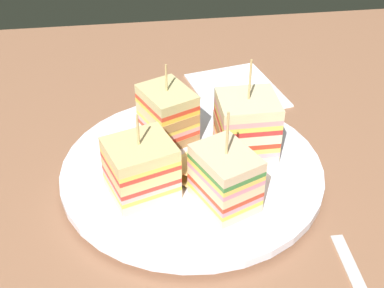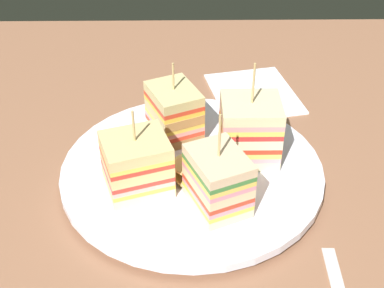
{
  "view_description": "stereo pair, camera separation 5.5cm",
  "coord_description": "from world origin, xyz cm",
  "px_view_note": "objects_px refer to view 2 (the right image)",
  "views": [
    {
      "loc": [
        6.12,
        44.2,
        37.45
      ],
      "look_at": [
        0.0,
        0.0,
        4.75
      ],
      "focal_mm": 48.87,
      "sensor_mm": 36.0,
      "label": 1
    },
    {
      "loc": [
        0.61,
        44.61,
        37.45
      ],
      "look_at": [
        0.0,
        0.0,
        4.75
      ],
      "focal_mm": 48.87,
      "sensor_mm": 36.0,
      "label": 2
    }
  ],
  "objects_px": {
    "plate": "(192,171)",
    "napkin": "(254,93)",
    "sandwich_wedge_1": "(218,181)",
    "chip_pile": "(192,167)",
    "sandwich_wedge_0": "(137,164)",
    "sandwich_wedge_3": "(174,112)",
    "sandwich_wedge_2": "(249,130)"
  },
  "relations": [
    {
      "from": "plate",
      "to": "napkin",
      "type": "xyz_separation_m",
      "value": [
        -0.09,
        -0.18,
        -0.01
      ]
    },
    {
      "from": "sandwich_wedge_1",
      "to": "napkin",
      "type": "relative_size",
      "value": 0.81
    },
    {
      "from": "chip_pile",
      "to": "sandwich_wedge_1",
      "type": "bearing_deg",
      "value": 119.68
    },
    {
      "from": "plate",
      "to": "sandwich_wedge_0",
      "type": "distance_m",
      "value": 0.07
    },
    {
      "from": "sandwich_wedge_3",
      "to": "chip_pile",
      "type": "xyz_separation_m",
      "value": [
        -0.02,
        0.08,
        -0.02
      ]
    },
    {
      "from": "sandwich_wedge_0",
      "to": "chip_pile",
      "type": "height_order",
      "value": "sandwich_wedge_0"
    },
    {
      "from": "sandwich_wedge_0",
      "to": "sandwich_wedge_1",
      "type": "xyz_separation_m",
      "value": [
        -0.08,
        0.03,
        0.0
      ]
    },
    {
      "from": "sandwich_wedge_1",
      "to": "napkin",
      "type": "height_order",
      "value": "sandwich_wedge_1"
    },
    {
      "from": "sandwich_wedge_0",
      "to": "napkin",
      "type": "relative_size",
      "value": 0.71
    },
    {
      "from": "sandwich_wedge_3",
      "to": "chip_pile",
      "type": "distance_m",
      "value": 0.08
    },
    {
      "from": "sandwich_wedge_0",
      "to": "chip_pile",
      "type": "distance_m",
      "value": 0.06
    },
    {
      "from": "sandwich_wedge_2",
      "to": "plate",
      "type": "bearing_deg",
      "value": 16.46
    },
    {
      "from": "plate",
      "to": "chip_pile",
      "type": "xyz_separation_m",
      "value": [
        0.0,
        0.02,
        0.02
      ]
    },
    {
      "from": "plate",
      "to": "chip_pile",
      "type": "bearing_deg",
      "value": 89.53
    },
    {
      "from": "sandwich_wedge_2",
      "to": "sandwich_wedge_3",
      "type": "height_order",
      "value": "sandwich_wedge_2"
    },
    {
      "from": "plate",
      "to": "chip_pile",
      "type": "height_order",
      "value": "chip_pile"
    },
    {
      "from": "napkin",
      "to": "plate",
      "type": "bearing_deg",
      "value": 64.05
    },
    {
      "from": "sandwich_wedge_1",
      "to": "chip_pile",
      "type": "height_order",
      "value": "sandwich_wedge_1"
    },
    {
      "from": "plate",
      "to": "sandwich_wedge_0",
      "type": "xyz_separation_m",
      "value": [
        0.06,
        0.03,
        0.04
      ]
    },
    {
      "from": "sandwich_wedge_3",
      "to": "napkin",
      "type": "distance_m",
      "value": 0.17
    },
    {
      "from": "sandwich_wedge_0",
      "to": "sandwich_wedge_1",
      "type": "distance_m",
      "value": 0.08
    },
    {
      "from": "chip_pile",
      "to": "sandwich_wedge_2",
      "type": "bearing_deg",
      "value": -149.68
    },
    {
      "from": "sandwich_wedge_3",
      "to": "chip_pile",
      "type": "bearing_deg",
      "value": -10.34
    },
    {
      "from": "napkin",
      "to": "sandwich_wedge_0",
      "type": "bearing_deg",
      "value": 56.19
    },
    {
      "from": "sandwich_wedge_2",
      "to": "sandwich_wedge_3",
      "type": "bearing_deg",
      "value": -27.89
    },
    {
      "from": "plate",
      "to": "sandwich_wedge_2",
      "type": "xyz_separation_m",
      "value": [
        -0.06,
        -0.02,
        0.04
      ]
    },
    {
      "from": "plate",
      "to": "sandwich_wedge_3",
      "type": "distance_m",
      "value": 0.08
    },
    {
      "from": "plate",
      "to": "sandwich_wedge_0",
      "type": "height_order",
      "value": "sandwich_wedge_0"
    },
    {
      "from": "plate",
      "to": "chip_pile",
      "type": "relative_size",
      "value": 4.41
    },
    {
      "from": "plate",
      "to": "sandwich_wedge_3",
      "type": "height_order",
      "value": "sandwich_wedge_3"
    },
    {
      "from": "plate",
      "to": "sandwich_wedge_2",
      "type": "bearing_deg",
      "value": -163.61
    },
    {
      "from": "sandwich_wedge_3",
      "to": "sandwich_wedge_1",
      "type": "bearing_deg",
      "value": -4.42
    }
  ]
}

